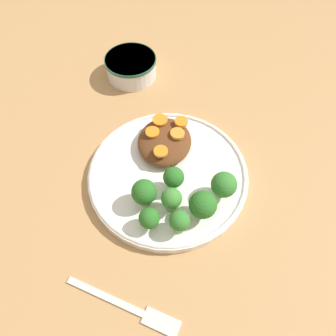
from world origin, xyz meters
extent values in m
plane|color=tan|center=(0.00, 0.00, 0.00)|extent=(4.00, 4.00, 0.00)
cylinder|color=white|center=(0.00, 0.00, 0.01)|extent=(0.28, 0.28, 0.02)
torus|color=white|center=(0.00, 0.00, 0.02)|extent=(0.28, 0.28, 0.01)
cylinder|color=silver|center=(0.12, -0.26, 0.02)|extent=(0.11, 0.11, 0.05)
cylinder|color=#235B47|center=(0.12, -0.26, 0.04)|extent=(0.11, 0.11, 0.01)
cylinder|color=white|center=(0.12, -0.26, 0.04)|extent=(0.09, 0.09, 0.01)
ellipsoid|color=#5B3319|center=(0.01, -0.06, 0.03)|extent=(0.10, 0.11, 0.03)
cylinder|color=#7FA85B|center=(-0.06, 0.07, 0.03)|extent=(0.02, 0.02, 0.02)
sphere|color=#286B23|center=(-0.06, 0.07, 0.05)|extent=(0.04, 0.04, 0.04)
cylinder|color=#759E51|center=(0.03, 0.06, 0.03)|extent=(0.02, 0.02, 0.02)
sphere|color=#286B23|center=(0.03, 0.06, 0.05)|extent=(0.04, 0.04, 0.04)
cylinder|color=#759E51|center=(-0.01, 0.07, 0.03)|extent=(0.02, 0.02, 0.02)
sphere|color=#3D8433|center=(-0.01, 0.07, 0.05)|extent=(0.03, 0.03, 0.03)
cylinder|color=#7FA85B|center=(0.02, 0.10, 0.03)|extent=(0.01, 0.01, 0.02)
sphere|color=#286B23|center=(0.02, 0.10, 0.04)|extent=(0.03, 0.03, 0.03)
cylinder|color=#7FA85B|center=(-0.01, 0.03, 0.03)|extent=(0.01, 0.01, 0.02)
sphere|color=#286B23|center=(-0.01, 0.03, 0.05)|extent=(0.04, 0.04, 0.04)
cylinder|color=#759E51|center=(-0.09, 0.03, 0.03)|extent=(0.01, 0.01, 0.02)
sphere|color=#337A2D|center=(-0.09, 0.03, 0.05)|extent=(0.04, 0.04, 0.04)
cylinder|color=#759E51|center=(-0.03, 0.10, 0.03)|extent=(0.02, 0.02, 0.02)
sphere|color=#337A2D|center=(-0.03, 0.10, 0.05)|extent=(0.03, 0.03, 0.03)
cylinder|color=orange|center=(-0.01, -0.06, 0.05)|extent=(0.03, 0.03, 0.01)
cylinder|color=orange|center=(0.02, -0.02, 0.05)|extent=(0.03, 0.03, 0.00)
cylinder|color=orange|center=(0.03, -0.09, 0.05)|extent=(0.03, 0.03, 0.00)
cylinder|color=orange|center=(0.04, -0.06, 0.05)|extent=(0.03, 0.03, 0.00)
cylinder|color=orange|center=(-0.01, -0.09, 0.05)|extent=(0.02, 0.02, 0.01)
cube|color=silver|center=(0.07, 0.21, 0.00)|extent=(0.12, 0.04, 0.01)
cube|color=silver|center=(-0.02, 0.24, 0.00)|extent=(0.06, 0.04, 0.01)
camera|label=1|loc=(-0.04, 0.31, 0.50)|focal=35.00mm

